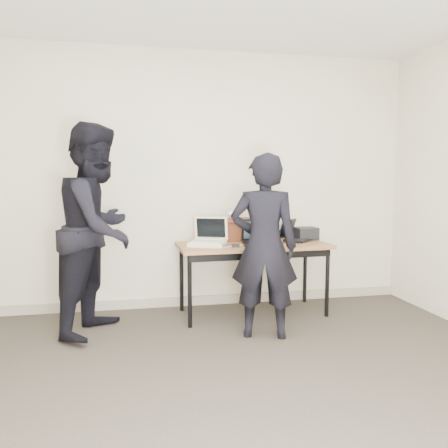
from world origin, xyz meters
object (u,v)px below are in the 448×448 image
object	(u,v)px
laptop_beige	(208,240)
person_typist	(264,246)
desk	(253,250)
laptop_center	(259,239)
equipment_box	(306,234)
person_observer	(98,229)
laptop_right	(295,236)
leather_satchel	(231,229)

from	to	relation	value
laptop_beige	person_typist	xyz separation A→B (m)	(0.38, -0.64, 0.02)
desk	laptop_beige	bearing A→B (deg)	175.66
laptop_center	equipment_box	bearing A→B (deg)	28.48
laptop_center	person_typist	size ratio (longest dim) A/B	0.23
laptop_center	person_observer	size ratio (longest dim) A/B	0.19
laptop_right	person_observer	distance (m)	2.01
leather_satchel	laptop_center	bearing A→B (deg)	-57.86
equipment_box	person_typist	xyz separation A→B (m)	(-0.70, -0.81, 0.01)
laptop_center	person_observer	distance (m)	1.54
laptop_right	desk	bearing A→B (deg)	153.19
desk	laptop_right	distance (m)	0.52
equipment_box	person_typist	bearing A→B (deg)	-130.80
person_typist	person_observer	world-z (taller)	person_observer
laptop_beige	person_observer	size ratio (longest dim) A/B	0.24
laptop_beige	laptop_center	xyz separation A→B (m)	(0.50, -0.05, 0.00)
laptop_right	person_typist	bearing A→B (deg)	-169.62
laptop_right	equipment_box	xyz separation A→B (m)	(0.14, 0.05, 0.01)
person_typist	laptop_beige	bearing A→B (deg)	-43.80
leather_satchel	person_observer	distance (m)	1.37
desk	laptop_right	size ratio (longest dim) A/B	3.65
laptop_beige	desk	bearing A→B (deg)	20.30
laptop_center	equipment_box	xyz separation A→B (m)	(0.59, 0.22, 0.01)
leather_satchel	desk	bearing A→B (deg)	-60.17
laptop_right	leather_satchel	size ratio (longest dim) A/B	1.10
leather_satchel	person_typist	bearing A→B (deg)	-91.33
laptop_beige	equipment_box	size ratio (longest dim) A/B	1.93
laptop_beige	person_observer	world-z (taller)	person_observer
desk	laptop_right	bearing A→B (deg)	14.06
laptop_right	person_typist	distance (m)	0.95
leather_satchel	person_typist	size ratio (longest dim) A/B	0.24
person_typist	leather_satchel	bearing A→B (deg)	-67.61
laptop_beige	equipment_box	bearing A→B (deg)	31.39
equipment_box	person_observer	xyz separation A→B (m)	(-2.11, -0.40, 0.14)
desk	laptop_center	xyz separation A→B (m)	(0.04, -0.03, 0.12)
leather_satchel	equipment_box	size ratio (longest dim) A/B	1.69
laptop_beige	laptop_right	xyz separation A→B (m)	(0.94, 0.13, -0.00)
laptop_center	leather_satchel	bearing A→B (deg)	138.11
laptop_center	leather_satchel	world-z (taller)	leather_satchel
desk	laptop_right	world-z (taller)	laptop_right
laptop_right	leather_satchel	bearing A→B (deg)	129.59
leather_satchel	person_typist	world-z (taller)	person_typist
person_observer	person_typist	bearing A→B (deg)	-83.48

